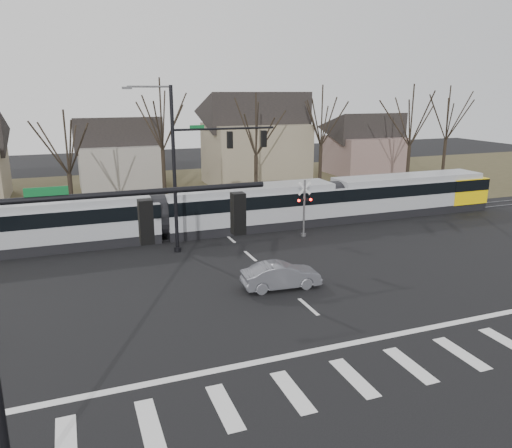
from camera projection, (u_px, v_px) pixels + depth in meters
name	position (u px, v px, depth m)	size (l,w,h in m)	color
ground	(329.00, 325.00, 21.72)	(140.00, 140.00, 0.00)	black
grass_verge	(176.00, 191.00, 50.63)	(140.00, 28.00, 0.01)	#38331E
crosswalk	(382.00, 371.00, 18.10)	(27.00, 2.60, 0.01)	silver
stop_line	(351.00, 343.00, 20.09)	(28.00, 0.35, 0.01)	silver
lane_dashes	(222.00, 231.00, 36.18)	(0.18, 30.00, 0.01)	silver
rail_pair	(223.00, 232.00, 35.99)	(90.00, 1.52, 0.06)	#59595E
tram	(251.00, 206.00, 36.51)	(41.88, 3.11, 3.17)	gray
sedan	(281.00, 275.00, 25.65)	(4.15, 1.70, 1.34)	#57585F
signal_pole_near_left	(60.00, 281.00, 11.27)	(9.28, 0.44, 10.20)	black
signal_pole_far	(199.00, 161.00, 30.72)	(9.28, 0.44, 10.20)	black
rail_crossing_signal	(304.00, 210.00, 34.50)	(1.08, 0.36, 4.00)	#59595B
tree_row	(210.00, 147.00, 44.61)	(59.20, 7.20, 10.00)	black
house_b	(119.00, 150.00, 51.52)	(8.64, 7.56, 7.65)	gray
house_c	(255.00, 136.00, 53.27)	(10.80, 8.64, 10.10)	#7F735C
house_d	(365.00, 141.00, 60.53)	(8.64, 7.56, 7.65)	#6F5652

